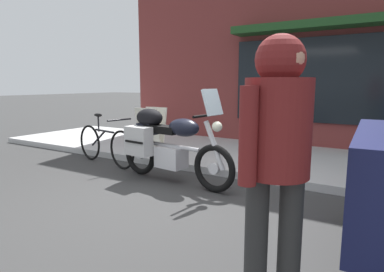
{
  "coord_description": "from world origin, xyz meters",
  "views": [
    {
      "loc": [
        2.29,
        -3.26,
        1.48
      ],
      "look_at": [
        -0.25,
        0.93,
        0.7
      ],
      "focal_mm": 30.83,
      "sensor_mm": 36.0,
      "label": 1
    }
  ],
  "objects_px": {
    "pedestrian_walking": "(277,148)",
    "sandwich_board_sign": "(151,128)",
    "parked_bicycle": "(105,144)",
    "touring_motorcycle": "(166,142)"
  },
  "relations": [
    {
      "from": "parked_bicycle",
      "to": "touring_motorcycle",
      "type": "bearing_deg",
      "value": -10.58
    },
    {
      "from": "parked_bicycle",
      "to": "pedestrian_walking",
      "type": "distance_m",
      "value": 4.67
    },
    {
      "from": "pedestrian_walking",
      "to": "sandwich_board_sign",
      "type": "relative_size",
      "value": 2.02
    },
    {
      "from": "parked_bicycle",
      "to": "sandwich_board_sign",
      "type": "relative_size",
      "value": 1.98
    },
    {
      "from": "touring_motorcycle",
      "to": "parked_bicycle",
      "type": "distance_m",
      "value": 1.65
    },
    {
      "from": "parked_bicycle",
      "to": "pedestrian_walking",
      "type": "height_order",
      "value": "pedestrian_walking"
    },
    {
      "from": "touring_motorcycle",
      "to": "pedestrian_walking",
      "type": "distance_m",
      "value": 3.19
    },
    {
      "from": "touring_motorcycle",
      "to": "parked_bicycle",
      "type": "height_order",
      "value": "touring_motorcycle"
    },
    {
      "from": "pedestrian_walking",
      "to": "sandwich_board_sign",
      "type": "height_order",
      "value": "pedestrian_walking"
    },
    {
      "from": "touring_motorcycle",
      "to": "pedestrian_walking",
      "type": "height_order",
      "value": "pedestrian_walking"
    }
  ]
}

